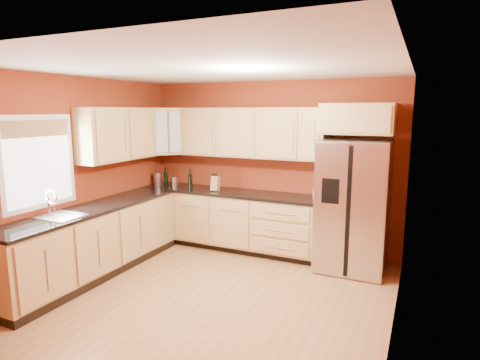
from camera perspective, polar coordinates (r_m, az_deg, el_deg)
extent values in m
plane|color=#A36F3F|center=(4.87, -4.70, -16.48)|extent=(4.00, 4.00, 0.00)
plane|color=silver|center=(4.39, -5.19, 15.61)|extent=(4.00, 4.00, 0.00)
cube|color=maroon|center=(6.24, 4.18, 1.94)|extent=(4.00, 0.04, 2.60)
cube|color=maroon|center=(2.94, -24.78, -8.06)|extent=(4.00, 0.04, 2.60)
cube|color=maroon|center=(5.70, -22.70, 0.43)|extent=(0.04, 4.00, 2.60)
cube|color=maroon|center=(3.89, 21.69, -3.60)|extent=(0.04, 4.00, 2.60)
cube|color=tan|center=(6.36, -1.54, -5.81)|extent=(2.90, 0.60, 0.88)
cube|color=tan|center=(5.68, -20.05, -8.36)|extent=(0.60, 2.80, 0.88)
cube|color=black|center=(6.24, -1.60, -1.76)|extent=(2.90, 0.62, 0.04)
cube|color=black|center=(5.55, -20.25, -3.86)|extent=(0.62, 2.80, 0.04)
cube|color=tan|center=(6.13, 1.50, 6.75)|extent=(2.30, 0.33, 0.75)
cube|color=tan|center=(6.04, -16.90, 6.28)|extent=(0.33, 1.35, 0.75)
cube|color=tan|center=(6.68, -10.42, 6.85)|extent=(0.67, 0.67, 0.75)
cube|color=tan|center=(5.55, 16.46, 8.35)|extent=(0.92, 0.60, 0.40)
cube|color=#AFAFB4|center=(5.62, 15.77, -3.55)|extent=(0.90, 0.75, 1.78)
cube|color=white|center=(5.33, -26.67, 2.26)|extent=(0.03, 0.90, 1.00)
cylinder|color=#AFAFB4|center=(6.64, -9.27, -0.25)|extent=(0.13, 0.13, 0.17)
cylinder|color=#AFAFB4|center=(6.82, -11.61, 0.14)|extent=(0.14, 0.14, 0.22)
cube|color=tan|center=(6.26, -3.51, -0.51)|extent=(0.12, 0.11, 0.23)
cylinder|color=silver|center=(5.80, 10.61, -1.78)|extent=(0.07, 0.07, 0.17)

